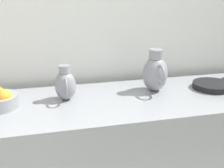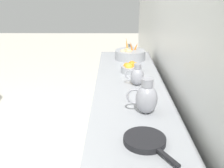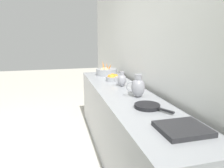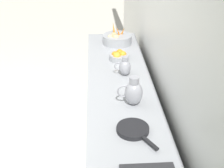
{
  "view_description": "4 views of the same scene",
  "coord_description": "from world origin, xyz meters",
  "px_view_note": "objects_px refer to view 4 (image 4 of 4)",
  "views": [
    {
      "loc": [
        -0.12,
        -0.19,
        1.45
      ],
      "look_at": [
        -1.35,
        0.11,
        1.02
      ],
      "focal_mm": 44.98,
      "sensor_mm": 36.0,
      "label": 1
    },
    {
      "loc": [
        -1.39,
        2.06,
        1.71
      ],
      "look_at": [
        -1.37,
        0.07,
        0.94
      ],
      "focal_mm": 41.68,
      "sensor_mm": 36.0,
      "label": 2
    },
    {
      "loc": [
        -0.77,
        2.53,
        1.52
      ],
      "look_at": [
        -1.42,
        0.03,
        0.93
      ],
      "focal_mm": 33.75,
      "sensor_mm": 36.0,
      "label": 3
    },
    {
      "loc": [
        -1.3,
        2.58,
        2.26
      ],
      "look_at": [
        -1.44,
        0.29,
        0.98
      ],
      "focal_mm": 48.78,
      "sensor_mm": 36.0,
      "label": 4
    }
  ],
  "objects_px": {
    "vegetable_colander": "(117,39)",
    "orange_bowl": "(119,56)",
    "metal_pitcher_tall": "(133,92)",
    "skillet_on_counter": "(133,129)",
    "metal_pitcher_short": "(125,67)"
  },
  "relations": [
    {
      "from": "vegetable_colander",
      "to": "orange_bowl",
      "type": "height_order",
      "value": "vegetable_colander"
    },
    {
      "from": "vegetable_colander",
      "to": "metal_pitcher_tall",
      "type": "xyz_separation_m",
      "value": [
        -0.03,
        1.38,
        0.06
      ]
    },
    {
      "from": "vegetable_colander",
      "to": "metal_pitcher_tall",
      "type": "bearing_deg",
      "value": 91.24
    },
    {
      "from": "orange_bowl",
      "to": "skillet_on_counter",
      "type": "xyz_separation_m",
      "value": [
        -0.0,
        1.26,
        -0.03
      ]
    },
    {
      "from": "metal_pitcher_tall",
      "to": "vegetable_colander",
      "type": "bearing_deg",
      "value": -88.76
    },
    {
      "from": "metal_pitcher_tall",
      "to": "skillet_on_counter",
      "type": "xyz_separation_m",
      "value": [
        0.04,
        0.37,
        -0.1
      ]
    },
    {
      "from": "orange_bowl",
      "to": "metal_pitcher_short",
      "type": "relative_size",
      "value": 1.07
    },
    {
      "from": "vegetable_colander",
      "to": "skillet_on_counter",
      "type": "height_order",
      "value": "vegetable_colander"
    },
    {
      "from": "vegetable_colander",
      "to": "metal_pitcher_short",
      "type": "relative_size",
      "value": 1.81
    },
    {
      "from": "metal_pitcher_tall",
      "to": "metal_pitcher_short",
      "type": "bearing_deg",
      "value": -88.04
    },
    {
      "from": "vegetable_colander",
      "to": "orange_bowl",
      "type": "relative_size",
      "value": 1.7
    },
    {
      "from": "skillet_on_counter",
      "to": "metal_pitcher_short",
      "type": "bearing_deg",
      "value": -91.6
    },
    {
      "from": "metal_pitcher_short",
      "to": "metal_pitcher_tall",
      "type": "bearing_deg",
      "value": 91.96
    },
    {
      "from": "orange_bowl",
      "to": "metal_pitcher_short",
      "type": "distance_m",
      "value": 0.36
    },
    {
      "from": "metal_pitcher_short",
      "to": "skillet_on_counter",
      "type": "distance_m",
      "value": 0.91
    }
  ]
}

